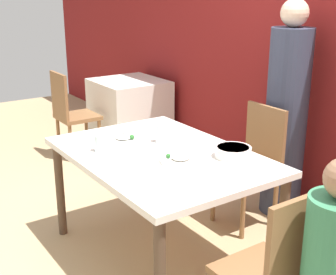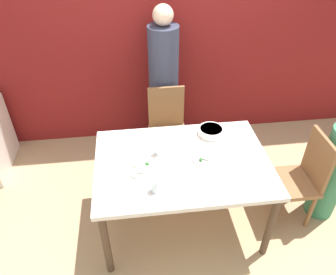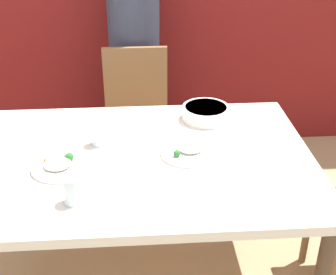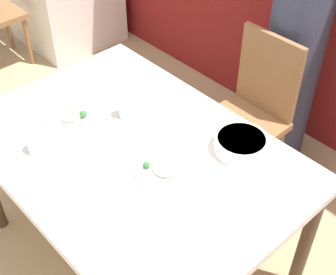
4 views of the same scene
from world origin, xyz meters
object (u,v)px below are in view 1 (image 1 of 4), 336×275
object	(u,v)px
chair_child_spot	(276,271)
person_adult	(286,118)
bowl_curry	(233,152)
chair_adult_spot	(253,162)
plate_rice_adult	(179,159)
glass_water_tall	(99,143)

from	to	relation	value
chair_child_spot	person_adult	bearing A→B (deg)	-138.70
chair_child_spot	bowl_curry	bearing A→B (deg)	-117.30
chair_adult_spot	plate_rice_adult	size ratio (longest dim) A/B	4.12
chair_adult_spot	glass_water_tall	distance (m)	1.21
person_adult	plate_rice_adult	size ratio (longest dim) A/B	7.56
chair_child_spot	bowl_curry	distance (m)	0.88
plate_rice_adult	glass_water_tall	distance (m)	0.54
chair_child_spot	bowl_curry	world-z (taller)	chair_child_spot
person_adult	plate_rice_adult	distance (m)	1.18
bowl_curry	chair_child_spot	bearing A→B (deg)	-27.30
plate_rice_adult	glass_water_tall	world-z (taller)	glass_water_tall
person_adult	bowl_curry	distance (m)	0.90
chair_adult_spot	bowl_curry	size ratio (longest dim) A/B	4.01
chair_adult_spot	chair_child_spot	xyz separation A→B (m)	(1.07, -0.90, 0.00)
glass_water_tall	chair_adult_spot	bearing A→B (deg)	78.56
chair_adult_spot	glass_water_tall	bearing A→B (deg)	-101.44
chair_adult_spot	person_adult	size ratio (longest dim) A/B	0.54
plate_rice_adult	glass_water_tall	size ratio (longest dim) A/B	2.08
person_adult	bowl_curry	world-z (taller)	person_adult
person_adult	glass_water_tall	size ratio (longest dim) A/B	15.70
person_adult	glass_water_tall	xyz separation A→B (m)	(-0.23, -1.47, 0.02)
bowl_curry	glass_water_tall	bearing A→B (deg)	-131.78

